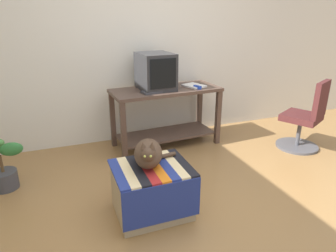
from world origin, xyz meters
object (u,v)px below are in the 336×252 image
at_px(ottoman_with_blanket, 152,190).
at_px(office_chair, 306,120).
at_px(keyboard, 158,91).
at_px(potted_plant, 2,167).
at_px(book, 194,86).
at_px(cat, 148,153).
at_px(stapler, 197,87).
at_px(tv_monitor, 156,72).
at_px(desk, 166,107).

bearing_deg(ottoman_with_blanket, office_chair, 15.03).
xyz_separation_m(keyboard, potted_plant, (-1.72, -0.31, -0.53)).
relative_size(book, cat, 0.60).
bearing_deg(office_chair, ottoman_with_blanket, -12.28).
distance_m(cat, stapler, 1.55).
bearing_deg(tv_monitor, book, -8.23).
height_order(tv_monitor, potted_plant, tv_monitor).
xyz_separation_m(book, potted_plant, (-2.24, -0.43, -0.53)).
bearing_deg(tv_monitor, cat, -114.79).
height_order(cat, office_chair, office_chair).
distance_m(tv_monitor, cat, 1.48).
height_order(desk, tv_monitor, tv_monitor).
xyz_separation_m(tv_monitor, ottoman_with_blanket, (-0.50, -1.36, -0.74)).
bearing_deg(keyboard, office_chair, -27.74).
height_order(book, cat, book).
bearing_deg(ottoman_with_blanket, potted_plant, 144.33).
distance_m(desk, keyboard, 0.32).
relative_size(book, office_chair, 0.30).
relative_size(ottoman_with_blanket, cat, 1.44).
height_order(potted_plant, stapler, stapler).
bearing_deg(ottoman_with_blanket, keyboard, 68.35).
bearing_deg(keyboard, stapler, -8.88).
height_order(desk, keyboard, keyboard).
distance_m(book, stapler, 0.12).
xyz_separation_m(cat, office_chair, (2.22, 0.56, -0.17)).
distance_m(office_chair, stapler, 1.41).
distance_m(desk, potted_plant, 1.94).
bearing_deg(office_chair, tv_monitor, -51.49).
xyz_separation_m(keyboard, office_chair, (1.73, -0.61, -0.38)).
relative_size(desk, stapler, 12.59).
bearing_deg(keyboard, tv_monitor, 73.65).
bearing_deg(stapler, potted_plant, 170.72).
height_order(keyboard, ottoman_with_blanket, keyboard).
bearing_deg(office_chair, cat, -13.12).
height_order(desk, office_chair, office_chair).
bearing_deg(keyboard, desk, 34.34).
bearing_deg(book, stapler, -112.56).
relative_size(keyboard, book, 1.52).
height_order(ottoman_with_blanket, office_chair, office_chair).
height_order(desk, potted_plant, desk).
xyz_separation_m(desk, office_chair, (1.58, -0.74, -0.12)).
distance_m(keyboard, office_chair, 1.87).
relative_size(desk, keyboard, 3.46).
xyz_separation_m(ottoman_with_blanket, potted_plant, (-1.24, 0.89, 0.02)).
height_order(desk, book, book).
distance_m(tv_monitor, keyboard, 0.26).
xyz_separation_m(office_chair, stapler, (-1.21, 0.60, 0.39)).
height_order(office_chair, stapler, office_chair).
relative_size(book, potted_plant, 0.44).
bearing_deg(potted_plant, desk, 13.44).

